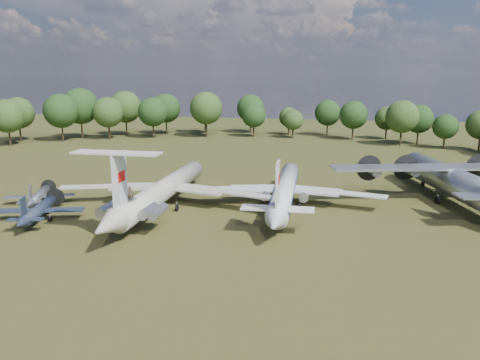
% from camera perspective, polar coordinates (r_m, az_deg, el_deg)
% --- Properties ---
extents(ground, '(300.00, 300.00, 0.00)m').
position_cam_1_polar(ground, '(73.43, -7.36, -3.35)').
color(ground, '#253A13').
rests_on(ground, ground).
extents(il62_airliner, '(34.57, 44.91, 4.40)m').
position_cam_1_polar(il62_airliner, '(73.45, -9.22, -1.63)').
color(il62_airliner, silver).
rests_on(il62_airliner, ground).
extents(tu104_jet, '(32.26, 42.22, 4.12)m').
position_cam_1_polar(tu104_jet, '(73.36, 5.47, -1.65)').
color(tu104_jet, silver).
rests_on(tu104_jet, ground).
extents(an12_transport, '(47.90, 51.22, 5.68)m').
position_cam_1_polar(an12_transport, '(82.89, 24.43, -0.52)').
color(an12_transport, '#9A9CA2').
rests_on(an12_transport, ground).
extents(small_prop_west, '(15.71, 18.81, 2.39)m').
position_cam_1_polar(small_prop_west, '(71.81, -23.28, -3.70)').
color(small_prop_west, black).
rests_on(small_prop_west, ground).
extents(small_prop_northwest, '(14.90, 17.17, 2.11)m').
position_cam_1_polar(small_prop_northwest, '(80.82, -23.27, -2.03)').
color(small_prop_northwest, '#ADAFB5').
rests_on(small_prop_northwest, ground).
extents(person_on_il62, '(0.74, 0.54, 1.88)m').
position_cam_1_polar(person_on_il62, '(61.65, -13.26, -1.59)').
color(person_on_il62, olive).
rests_on(person_on_il62, il62_airliner).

